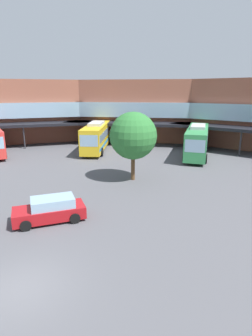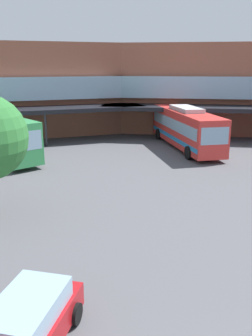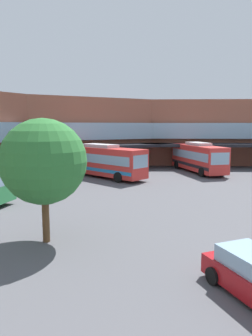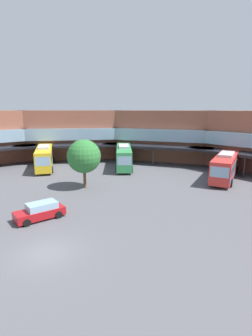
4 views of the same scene
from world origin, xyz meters
name	(u,v)px [view 1 (image 1 of 4)]	position (x,y,z in m)	size (l,w,h in m)	color
ground_plane	(21,289)	(0.00, 0.00, 0.00)	(125.08, 125.08, 0.00)	#515156
station_building	(216,124)	(0.00, 21.63, 4.85)	(82.63, 47.80, 9.66)	#93543F
bus_2	(197,140)	(-4.56, 28.16, 1.95)	(6.66, 12.33, 3.85)	#338C4C
bus_5	(97,136)	(-17.06, 22.86, 1.95)	(8.80, 11.32, 3.85)	gold
parked_car	(50,210)	(-4.16, 4.80, 0.74)	(3.89, 4.67, 1.53)	#A51419
plaza_tree	(133,136)	(-5.00, 14.84, 4.10)	(4.26, 4.26, 6.24)	brown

